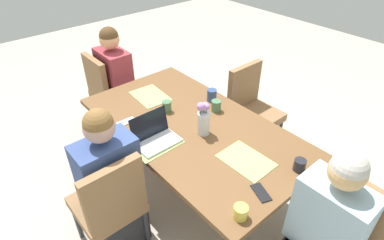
{
  "coord_description": "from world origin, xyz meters",
  "views": [
    {
      "loc": [
        -1.56,
        1.33,
        2.22
      ],
      "look_at": [
        0.0,
        0.0,
        0.77
      ],
      "focal_mm": 29.53,
      "sensor_mm": 36.0,
      "label": 1
    }
  ],
  "objects_px": {
    "chair_head_right_left_far": "(109,90)",
    "coffee_mug_centre_left": "(300,165)",
    "person_head_left_left_mid": "(322,236)",
    "coffee_mug_far_left": "(212,95)",
    "flower_vase": "(203,118)",
    "coffee_mug_centre_right": "(216,106)",
    "phone_black": "(261,193)",
    "coffee_mug_near_left": "(167,106)",
    "person_far_left_near": "(112,189)",
    "chair_far_left_near": "(110,202)",
    "chair_head_left_left_mid": "(337,238)",
    "phone_silver": "(126,122)",
    "laptop_far_left_near": "(155,137)",
    "coffee_mug_near_right": "(241,212)",
    "dining_table": "(192,132)",
    "chair_near_right_near": "(251,105)",
    "person_head_right_left_far": "(117,87)"
  },
  "relations": [
    {
      "from": "chair_head_right_left_far",
      "to": "coffee_mug_centre_left",
      "type": "distance_m",
      "value": 2.21
    },
    {
      "from": "person_head_left_left_mid",
      "to": "coffee_mug_far_left",
      "type": "bearing_deg",
      "value": -14.28
    },
    {
      "from": "chair_head_right_left_far",
      "to": "flower_vase",
      "type": "bearing_deg",
      "value": -177.27
    },
    {
      "from": "person_head_left_left_mid",
      "to": "coffee_mug_centre_right",
      "type": "bearing_deg",
      "value": -12.13
    },
    {
      "from": "coffee_mug_centre_right",
      "to": "phone_black",
      "type": "distance_m",
      "value": 0.95
    },
    {
      "from": "coffee_mug_near_left",
      "to": "coffee_mug_far_left",
      "type": "bearing_deg",
      "value": -106.68
    },
    {
      "from": "person_far_left_near",
      "to": "phone_black",
      "type": "bearing_deg",
      "value": -142.41
    },
    {
      "from": "coffee_mug_centre_left",
      "to": "chair_far_left_near",
      "type": "bearing_deg",
      "value": 53.62
    },
    {
      "from": "chair_head_left_left_mid",
      "to": "coffee_mug_centre_left",
      "type": "relative_size",
      "value": 10.71
    },
    {
      "from": "coffee_mug_centre_left",
      "to": "person_head_left_left_mid",
      "type": "bearing_deg",
      "value": 151.62
    },
    {
      "from": "coffee_mug_far_left",
      "to": "phone_silver",
      "type": "distance_m",
      "value": 0.79
    },
    {
      "from": "person_far_left_near",
      "to": "chair_far_left_near",
      "type": "bearing_deg",
      "value": 141.24
    },
    {
      "from": "chair_head_left_left_mid",
      "to": "chair_head_right_left_far",
      "type": "distance_m",
      "value": 2.58
    },
    {
      "from": "laptop_far_left_near",
      "to": "phone_silver",
      "type": "xyz_separation_m",
      "value": [
        0.35,
        0.04,
        -0.04
      ]
    },
    {
      "from": "coffee_mug_near_right",
      "to": "phone_black",
      "type": "bearing_deg",
      "value": -80.78
    },
    {
      "from": "chair_far_left_near",
      "to": "flower_vase",
      "type": "bearing_deg",
      "value": -93.19
    },
    {
      "from": "phone_silver",
      "to": "coffee_mug_centre_left",
      "type": "bearing_deg",
      "value": 116.45
    },
    {
      "from": "person_far_left_near",
      "to": "coffee_mug_centre_right",
      "type": "relative_size",
      "value": 12.38
    },
    {
      "from": "person_head_left_left_mid",
      "to": "coffee_mug_near_left",
      "type": "distance_m",
      "value": 1.51
    },
    {
      "from": "person_head_left_left_mid",
      "to": "coffee_mug_near_left",
      "type": "xyz_separation_m",
      "value": [
        1.49,
        0.06,
        0.24
      ]
    },
    {
      "from": "chair_head_left_left_mid",
      "to": "phone_silver",
      "type": "bearing_deg",
      "value": 16.71
    },
    {
      "from": "chair_head_left_left_mid",
      "to": "chair_far_left_near",
      "type": "bearing_deg",
      "value": 38.58
    },
    {
      "from": "dining_table",
      "to": "coffee_mug_far_left",
      "type": "height_order",
      "value": "coffee_mug_far_left"
    },
    {
      "from": "person_far_left_near",
      "to": "chair_head_right_left_far",
      "type": "distance_m",
      "value": 1.5
    },
    {
      "from": "chair_near_right_near",
      "to": "coffee_mug_near_left",
      "type": "relative_size",
      "value": 9.46
    },
    {
      "from": "coffee_mug_centre_right",
      "to": "phone_silver",
      "type": "height_order",
      "value": "coffee_mug_centre_right"
    },
    {
      "from": "dining_table",
      "to": "phone_black",
      "type": "height_order",
      "value": "phone_black"
    },
    {
      "from": "chair_head_left_left_mid",
      "to": "person_head_right_left_far",
      "type": "xyz_separation_m",
      "value": [
        2.51,
        0.1,
        0.03
      ]
    },
    {
      "from": "chair_far_left_near",
      "to": "chair_head_left_left_mid",
      "type": "distance_m",
      "value": 1.49
    },
    {
      "from": "flower_vase",
      "to": "coffee_mug_far_left",
      "type": "relative_size",
      "value": 2.62
    },
    {
      "from": "person_head_right_left_far",
      "to": "flower_vase",
      "type": "relative_size",
      "value": 4.17
    },
    {
      "from": "chair_head_left_left_mid",
      "to": "person_head_left_left_mid",
      "type": "bearing_deg",
      "value": 51.24
    },
    {
      "from": "chair_head_right_left_far",
      "to": "chair_far_left_near",
      "type": "bearing_deg",
      "value": 152.11
    },
    {
      "from": "coffee_mug_near_left",
      "to": "coffee_mug_far_left",
      "type": "relative_size",
      "value": 0.87
    },
    {
      "from": "person_head_right_left_far",
      "to": "coffee_mug_far_left",
      "type": "xyz_separation_m",
      "value": [
        -1.09,
        -0.38,
        0.25
      ]
    },
    {
      "from": "laptop_far_left_near",
      "to": "coffee_mug_near_right",
      "type": "bearing_deg",
      "value": 178.3
    },
    {
      "from": "chair_head_right_left_far",
      "to": "coffee_mug_near_right",
      "type": "distance_m",
      "value": 2.22
    },
    {
      "from": "chair_far_left_near",
      "to": "chair_head_left_left_mid",
      "type": "relative_size",
      "value": 1.0
    },
    {
      "from": "chair_near_right_near",
      "to": "phone_black",
      "type": "bearing_deg",
      "value": 132.35
    },
    {
      "from": "chair_head_right_left_far",
      "to": "person_head_right_left_far",
      "type": "relative_size",
      "value": 0.75
    },
    {
      "from": "chair_head_right_left_far",
      "to": "person_head_right_left_far",
      "type": "height_order",
      "value": "person_head_right_left_far"
    },
    {
      "from": "coffee_mug_far_left",
      "to": "chair_head_left_left_mid",
      "type": "bearing_deg",
      "value": 169.17
    },
    {
      "from": "dining_table",
      "to": "chair_near_right_near",
      "type": "xyz_separation_m",
      "value": [
        0.1,
        -0.87,
        -0.15
      ]
    },
    {
      "from": "flower_vase",
      "to": "coffee_mug_centre_right",
      "type": "bearing_deg",
      "value": -61.27
    },
    {
      "from": "chair_far_left_near",
      "to": "person_far_left_near",
      "type": "distance_m",
      "value": 0.1
    },
    {
      "from": "coffee_mug_centre_right",
      "to": "chair_head_right_left_far",
      "type": "bearing_deg",
      "value": 15.79
    },
    {
      "from": "person_head_left_left_mid",
      "to": "chair_head_right_left_far",
      "type": "relative_size",
      "value": 1.33
    },
    {
      "from": "chair_head_left_left_mid",
      "to": "flower_vase",
      "type": "xyz_separation_m",
      "value": [
        1.12,
        0.11,
        0.36
      ]
    },
    {
      "from": "dining_table",
      "to": "flower_vase",
      "type": "distance_m",
      "value": 0.25
    },
    {
      "from": "person_far_left_near",
      "to": "chair_head_left_left_mid",
      "type": "distance_m",
      "value": 1.51
    }
  ]
}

